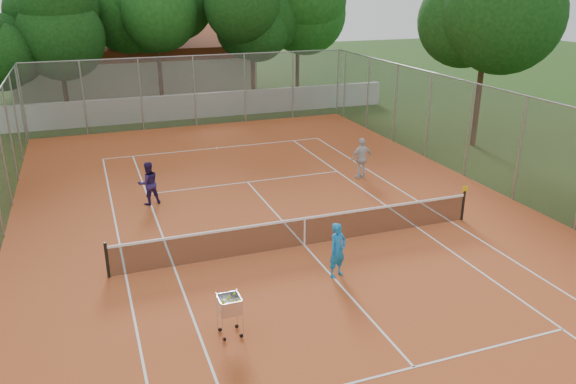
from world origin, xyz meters
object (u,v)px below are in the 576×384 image
object	(u,v)px
clubhouse	(136,63)
player_far_left	(148,183)
player_near	(338,250)
ball_hopper	(230,315)
tennis_net	(304,231)
player_far_right	(362,158)

from	to	relation	value
clubhouse	player_far_left	world-z (taller)	clubhouse
player_near	player_far_left	bearing A→B (deg)	97.44
player_far_left	ball_hopper	xyz separation A→B (m)	(0.70, -9.19, -0.26)
player_near	ball_hopper	world-z (taller)	player_near
tennis_net	ball_hopper	size ratio (longest dim) A/B	10.69
tennis_net	player_near	bearing A→B (deg)	-86.19
ball_hopper	player_far_left	bearing A→B (deg)	94.49
clubhouse	player_far_right	xyz separation A→B (m)	(6.69, -23.74, -1.31)
tennis_net	ball_hopper	world-z (taller)	ball_hopper
clubhouse	ball_hopper	bearing A→B (deg)	-92.47
player_near	player_far_right	xyz separation A→B (m)	(4.55, 7.39, 0.07)
ball_hopper	player_far_right	bearing A→B (deg)	48.50
ball_hopper	tennis_net	bearing A→B (deg)	48.67
player_far_right	ball_hopper	distance (m)	12.21
player_near	ball_hopper	bearing A→B (deg)	-176.29
player_near	ball_hopper	distance (m)	3.97
tennis_net	clubhouse	world-z (taller)	clubhouse
player_far_left	tennis_net	bearing A→B (deg)	116.32
player_far_right	ball_hopper	xyz separation A→B (m)	(-8.11, -9.13, -0.32)
tennis_net	player_near	xyz separation A→B (m)	(0.14, -2.13, 0.31)
tennis_net	clubhouse	bearing A→B (deg)	93.95
tennis_net	ball_hopper	xyz separation A→B (m)	(-3.42, -3.87, 0.07)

